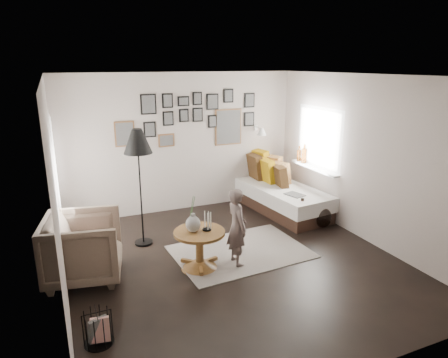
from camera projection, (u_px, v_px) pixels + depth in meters
name	position (u px, v px, depth m)	size (l,w,h in m)	color
ground	(234.00, 261.00, 5.75)	(4.80, 4.80, 0.00)	black
wall_back	(182.00, 143.00, 7.51)	(4.50, 4.50, 0.00)	#AEA098
wall_front	(358.00, 247.00, 3.27)	(4.50, 4.50, 0.00)	#AEA098
wall_left	(56.00, 196.00, 4.54)	(4.80, 4.80, 0.00)	#AEA098
wall_right	(366.00, 159.00, 6.24)	(4.80, 4.80, 0.00)	#AEA098
ceiling	(236.00, 76.00, 5.03)	(4.80, 4.80, 0.00)	white
door_left	(57.00, 187.00, 5.67)	(0.00, 2.14, 2.14)	white
window_right	(310.00, 164.00, 7.50)	(0.15, 1.32, 1.30)	white
gallery_wall	(196.00, 119.00, 7.48)	(2.74, 0.03, 1.08)	brown
wall_sconce	(261.00, 131.00, 7.81)	(0.18, 0.36, 0.16)	white
rug	(241.00, 252.00, 6.04)	(1.96, 1.37, 0.01)	silver
pedestal_table	(200.00, 251.00, 5.50)	(0.70, 0.70, 0.55)	brown
vase	(193.00, 221.00, 5.37)	(0.20, 0.20, 0.50)	black
candles	(207.00, 221.00, 5.43)	(0.12, 0.12, 0.26)	black
daybed	(278.00, 192.00, 7.74)	(1.16, 2.28, 1.07)	black
magazine_on_daybed	(295.00, 195.00, 7.10)	(0.24, 0.33, 0.02)	black
armchair	(84.00, 248.00, 5.21)	(0.93, 0.96, 0.87)	brown
armchair_cushion	(83.00, 243.00, 5.24)	(0.39, 0.39, 0.10)	silver
floor_lamp	(138.00, 146.00, 5.89)	(0.43, 0.43, 1.83)	black
magazine_basket	(98.00, 328.00, 4.03)	(0.29, 0.29, 0.35)	black
demijohn_large	(302.00, 216.00, 6.88)	(0.36, 0.36, 0.54)	black
demijohn_small	(322.00, 217.00, 6.91)	(0.32, 0.32, 0.49)	black
child	(237.00, 227.00, 5.54)	(0.41, 0.27, 1.12)	brown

